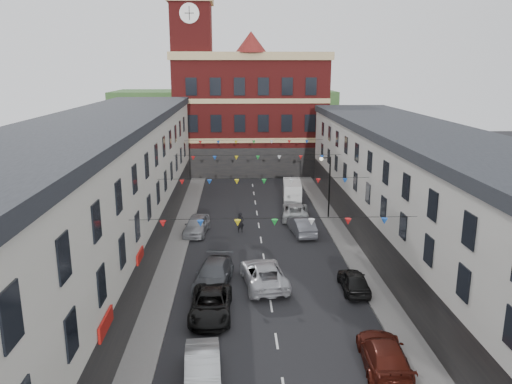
{
  "coord_description": "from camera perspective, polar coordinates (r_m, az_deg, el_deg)",
  "views": [
    {
      "loc": [
        -2.08,
        -31.65,
        14.08
      ],
      "look_at": [
        -0.42,
        8.15,
        4.13
      ],
      "focal_mm": 35.0,
      "sensor_mm": 36.0,
      "label": 1
    }
  ],
  "objects": [
    {
      "name": "car_right_d",
      "position": [
        33.35,
        11.13,
        -9.93
      ],
      "size": [
        1.69,
        4.06,
        1.38
      ],
      "primitive_type": "imported",
      "rotation": [
        0.0,
        0.0,
        3.13
      ],
      "color": "black",
      "rests_on": "ground"
    },
    {
      "name": "terrace_left",
      "position": [
        35.16,
        -18.33,
        -1.08
      ],
      "size": [
        8.4,
        56.0,
        10.7
      ],
      "color": "beige",
      "rests_on": "ground"
    },
    {
      "name": "ground",
      "position": [
        34.7,
        1.27,
        -9.92
      ],
      "size": [
        160.0,
        160.0,
        0.0
      ],
      "primitive_type": "plane",
      "color": "black",
      "rests_on": "ground"
    },
    {
      "name": "car_left_d",
      "position": [
        33.59,
        -4.85,
        -9.36
      ],
      "size": [
        2.91,
        5.63,
        1.56
      ],
      "primitive_type": "imported",
      "rotation": [
        0.0,
        0.0,
        -0.14
      ],
      "color": "#414348",
      "rests_on": "ground"
    },
    {
      "name": "distant_hill",
      "position": [
        94.11,
        -3.59,
        8.46
      ],
      "size": [
        40.0,
        14.0,
        10.0
      ],
      "primitive_type": "cube",
      "color": "#2D5326",
      "rests_on": "ground"
    },
    {
      "name": "moving_car",
      "position": [
        33.53,
        0.89,
        -9.32
      ],
      "size": [
        3.37,
        6.0,
        1.58
      ],
      "primitive_type": "imported",
      "rotation": [
        0.0,
        0.0,
        3.28
      ],
      "color": "#AAAAB1",
      "rests_on": "ground"
    },
    {
      "name": "pavement_right",
      "position": [
        37.54,
        11.75,
        -8.2
      ],
      "size": [
        1.8,
        64.0,
        0.15
      ],
      "primitive_type": "cube",
      "color": "#605E5B",
      "rests_on": "ground"
    },
    {
      "name": "civic_building",
      "position": [
        69.88,
        -0.69,
        9.14
      ],
      "size": [
        20.6,
        13.3,
        18.5
      ],
      "color": "maroon",
      "rests_on": "ground"
    },
    {
      "name": "car_left_b",
      "position": [
        24.14,
        -6.12,
        -19.57
      ],
      "size": [
        1.9,
        4.67,
        1.51
      ],
      "primitive_type": "imported",
      "rotation": [
        0.0,
        0.0,
        0.07
      ],
      "color": "#9FA3A6",
      "rests_on": "ground"
    },
    {
      "name": "pedestrian",
      "position": [
        43.78,
        -1.79,
        -3.52
      ],
      "size": [
        0.74,
        0.6,
        1.78
      ],
      "primitive_type": "imported",
      "rotation": [
        0.0,
        0.0,
        0.3
      ],
      "color": "black",
      "rests_on": "ground"
    },
    {
      "name": "car_right_f",
      "position": [
        48.01,
        4.5,
        -2.15
      ],
      "size": [
        2.96,
        5.54,
        1.48
      ],
      "primitive_type": "imported",
      "rotation": [
        0.0,
        0.0,
        3.04
      ],
      "color": "#ACB0B1",
      "rests_on": "ground"
    },
    {
      "name": "car_left_e",
      "position": [
        43.77,
        -6.77,
        -3.75
      ],
      "size": [
        2.44,
        4.86,
        1.59
      ],
      "primitive_type": "imported",
      "rotation": [
        0.0,
        0.0,
        -0.13
      ],
      "color": "gray",
      "rests_on": "ground"
    },
    {
      "name": "car_right_c",
      "position": [
        25.83,
        14.43,
        -17.57
      ],
      "size": [
        2.47,
        5.24,
        1.48
      ],
      "primitive_type": "imported",
      "rotation": [
        0.0,
        0.0,
        3.06
      ],
      "color": "#4C170F",
      "rests_on": "ground"
    },
    {
      "name": "white_van",
      "position": [
        54.15,
        4.15,
        0.07
      ],
      "size": [
        2.17,
        4.9,
        2.12
      ],
      "primitive_type": "cube",
      "rotation": [
        0.0,
        0.0,
        -0.07
      ],
      "color": "silver",
      "rests_on": "ground"
    },
    {
      "name": "car_left_c",
      "position": [
        29.81,
        -5.19,
        -12.69
      ],
      "size": [
        2.46,
        5.15,
        1.42
      ],
      "primitive_type": "imported",
      "rotation": [
        0.0,
        0.0,
        -0.02
      ],
      "color": "black",
      "rests_on": "ground"
    },
    {
      "name": "terrace_right",
      "position": [
        36.65,
        19.92,
        -1.42
      ],
      "size": [
        8.4,
        56.0,
        9.7
      ],
      "color": "beige",
      "rests_on": "ground"
    },
    {
      "name": "clock_tower",
      "position": [
        66.87,
        -7.28,
        14.64
      ],
      "size": [
        5.6,
        5.6,
        30.0
      ],
      "color": "maroon",
      "rests_on": "ground"
    },
    {
      "name": "pavement_left",
      "position": [
        36.76,
        -9.85,
        -8.59
      ],
      "size": [
        1.8,
        64.0,
        0.15
      ],
      "primitive_type": "cube",
      "color": "#605E5B",
      "rests_on": "ground"
    },
    {
      "name": "street_lamp",
      "position": [
        47.56,
        8.12,
        1.52
      ],
      "size": [
        1.1,
        0.36,
        6.0
      ],
      "color": "black",
      "rests_on": "ground"
    },
    {
      "name": "car_right_e",
      "position": [
        43.52,
        5.23,
        -3.85
      ],
      "size": [
        2.18,
        4.83,
        1.54
      ],
      "primitive_type": "imported",
      "rotation": [
        0.0,
        0.0,
        3.26
      ],
      "color": "#575860",
      "rests_on": "ground"
    }
  ]
}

